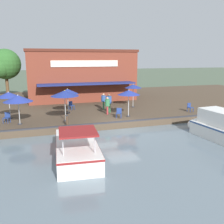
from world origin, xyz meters
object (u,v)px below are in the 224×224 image
at_px(patio_umbrella_by_entrance, 133,86).
at_px(mooring_post, 67,120).
at_px(person_at_quay_edge, 107,104).
at_px(person_near_entrance, 109,101).
at_px(patio_umbrella_mid_patio_right, 68,91).
at_px(cafe_chair_mid_patio, 190,107).
at_px(patio_umbrella_mid_patio_left, 129,92).
at_px(tree_behind_restaurant, 4,65).
at_px(patio_umbrella_back_row, 18,98).
at_px(motorboat_second_along, 222,128).
at_px(person_mid_patio, 103,99).
at_px(cafe_chair_far_corner_seat, 71,105).
at_px(cafe_chair_under_first_umbrella, 7,117).
at_px(motorboat_fourth_along, 76,145).
at_px(patio_umbrella_far_corner, 65,93).
at_px(cafe_chair_beside_entrance, 119,112).
at_px(waterfront_restaurant, 79,74).
at_px(patio_umbrella_near_quay_edge, 8,95).

height_order(patio_umbrella_by_entrance, mooring_post, patio_umbrella_by_entrance).
bearing_deg(person_at_quay_edge, person_near_entrance, 152.95).
height_order(patio_umbrella_mid_patio_right, cafe_chair_mid_patio, patio_umbrella_mid_patio_right).
distance_m(patio_umbrella_mid_patio_left, cafe_chair_mid_patio, 6.65).
relative_size(person_at_quay_edge, tree_behind_restaurant, 0.26).
xyz_separation_m(patio_umbrella_back_row, mooring_post, (1.54, 3.50, -1.65)).
height_order(motorboat_second_along, tree_behind_restaurant, tree_behind_restaurant).
xyz_separation_m(patio_umbrella_mid_patio_right, person_mid_patio, (-0.99, 3.73, -1.10)).
xyz_separation_m(patio_umbrella_mid_patio_right, cafe_chair_far_corner_seat, (-1.66, 0.54, -1.62)).
xyz_separation_m(cafe_chair_far_corner_seat, cafe_chair_under_first_umbrella, (3.68, -5.74, 0.00)).
distance_m(motorboat_second_along, motorboat_fourth_along, 10.42).
distance_m(cafe_chair_far_corner_seat, cafe_chair_mid_patio, 11.74).
height_order(patio_umbrella_mid_patio_left, motorboat_fourth_along, patio_umbrella_mid_patio_left).
height_order(patio_umbrella_far_corner, cafe_chair_beside_entrance, patio_umbrella_far_corner).
xyz_separation_m(person_near_entrance, motorboat_fourth_along, (8.23, -4.59, -1.14)).
distance_m(patio_umbrella_by_entrance, cafe_chair_beside_entrance, 5.39).
distance_m(cafe_chair_mid_patio, person_near_entrance, 7.91).
distance_m(patio_umbrella_mid_patio_right, cafe_chair_mid_patio, 11.84).
bearing_deg(patio_umbrella_mid_patio_right, mooring_post, -9.12).
bearing_deg(person_mid_patio, mooring_post, -39.59).
relative_size(patio_umbrella_by_entrance, tree_behind_restaurant, 0.39).
bearing_deg(patio_umbrella_mid_patio_left, motorboat_fourth_along, -43.43).
height_order(waterfront_restaurant, person_mid_patio, waterfront_restaurant).
height_order(patio_umbrella_near_quay_edge, motorboat_fourth_along, patio_umbrella_near_quay_edge).
height_order(patio_umbrella_mid_patio_right, person_at_quay_edge, patio_umbrella_mid_patio_right).
height_order(patio_umbrella_by_entrance, patio_umbrella_mid_patio_right, patio_umbrella_by_entrance).
relative_size(patio_umbrella_near_quay_edge, person_mid_patio, 1.45).
xyz_separation_m(person_near_entrance, motorboat_second_along, (8.56, 5.82, -0.91)).
height_order(patio_umbrella_mid_patio_right, motorboat_second_along, patio_umbrella_mid_patio_right).
relative_size(patio_umbrella_by_entrance, patio_umbrella_mid_patio_right, 1.04).
relative_size(patio_umbrella_mid_patio_right, mooring_post, 2.87).
bearing_deg(waterfront_restaurant, person_mid_patio, 6.48).
bearing_deg(cafe_chair_mid_patio, tree_behind_restaurant, -131.03).
distance_m(person_mid_patio, person_near_entrance, 1.75).
xyz_separation_m(waterfront_restaurant, tree_behind_restaurant, (-3.56, -9.29, 1.16)).
height_order(person_mid_patio, person_at_quay_edge, person_at_quay_edge).
distance_m(patio_umbrella_back_row, cafe_chair_under_first_umbrella, 2.05).
bearing_deg(patio_umbrella_mid_patio_left, tree_behind_restaurant, -143.82).
distance_m(person_at_quay_edge, person_near_entrance, 0.80).
bearing_deg(waterfront_restaurant, patio_umbrella_far_corner, -15.88).
xyz_separation_m(waterfront_restaurant, patio_umbrella_mid_patio_left, (12.07, 2.15, -0.90)).
xyz_separation_m(patio_umbrella_mid_patio_left, patio_umbrella_mid_patio_right, (-2.89, -4.95, -0.07)).
height_order(cafe_chair_far_corner_seat, tree_behind_restaurant, tree_behind_restaurant).
xyz_separation_m(patio_umbrella_back_row, cafe_chair_beside_entrance, (0.26, 8.19, -1.60)).
height_order(patio_umbrella_mid_patio_right, person_mid_patio, patio_umbrella_mid_patio_right).
distance_m(patio_umbrella_back_row, cafe_chair_beside_entrance, 8.34).
bearing_deg(motorboat_second_along, person_near_entrance, -145.79).
xyz_separation_m(patio_umbrella_back_row, tree_behind_restaurant, (-15.57, -2.28, 2.15)).
bearing_deg(patio_umbrella_back_row, cafe_chair_mid_patio, 90.08).
bearing_deg(cafe_chair_mid_patio, cafe_chair_under_first_umbrella, -92.73).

